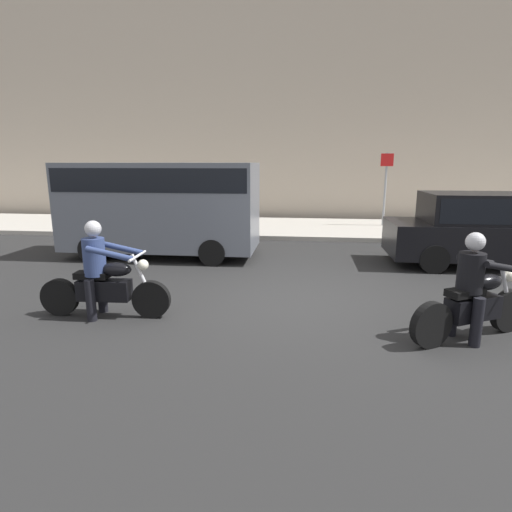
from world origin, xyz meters
The scene contains 8 objects.
ground_plane centered at (0.00, 0.00, 0.00)m, with size 80.00×80.00×0.00m, color black.
sidewalk_slab centered at (0.00, 8.00, 0.07)m, with size 40.00×4.40×0.14m, color #A8A399.
building_facade centered at (0.00, 11.40, 6.25)m, with size 40.00×1.40×12.49m, color #B7A893.
motorcycle_with_rider_black_leather centered at (2.45, -1.30, 0.63)m, with size 1.89×1.14×1.52m.
motorcycle_with_rider_denim_blue centered at (-3.01, -1.07, 0.63)m, with size 2.11×0.70×1.55m.
parked_van_slate_gray centered at (-3.55, 3.27, 1.39)m, with size 4.87×1.96×2.40m.
parked_sedan_black centered at (4.28, 3.12, 0.88)m, with size 4.45×1.82×1.72m.
street_sign_post centered at (2.97, 8.55, 1.71)m, with size 0.44×0.08×2.60m.
Camera 1 is at (0.13, -7.04, 2.42)m, focal length 29.17 mm.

